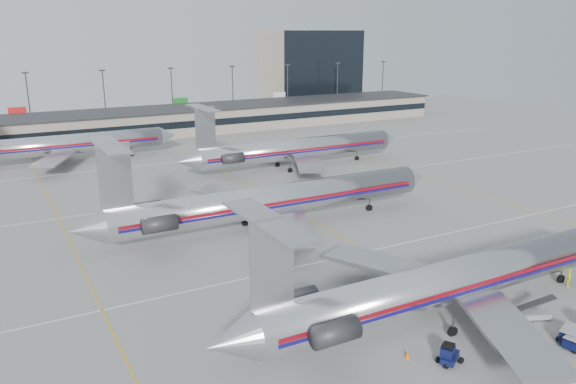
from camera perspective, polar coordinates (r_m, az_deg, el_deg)
ground at (r=59.44m, az=13.78°, el=-9.07°), size 260.00×260.00×0.00m
apron_markings at (r=66.45m, az=8.00°, el=-5.99°), size 160.00×0.15×0.02m
terminal at (r=143.72m, az=-13.34°, el=6.96°), size 162.00×17.00×6.25m
light_mast_row at (r=156.50m, az=-14.88°, el=9.57°), size 163.60×0.40×15.28m
distant_building at (r=194.78m, az=2.15°, el=12.41°), size 30.00×20.00×25.00m
jet_foreground at (r=52.09m, az=16.39°, el=-8.59°), size 47.67×28.07×12.48m
jet_second_row at (r=72.00m, az=-2.00°, el=-0.87°), size 50.42×29.69×13.20m
jet_third_row at (r=104.47m, az=0.57°, el=4.40°), size 46.40×28.54×12.69m
jet_back_row at (r=117.10m, az=-22.58°, el=4.42°), size 46.06×28.33×12.60m
tug_left at (r=46.65m, az=16.02°, el=-15.61°), size 2.28×1.94×1.66m
tug_center at (r=49.26m, az=24.44°, el=-14.74°), size 2.18×1.68×1.59m
cart_inner at (r=53.11m, az=26.87°, el=-12.83°), size 2.57×2.17×1.24m
cart_outer at (r=52.36m, az=27.15°, el=-13.39°), size 2.14×1.67×1.08m
belt_loader at (r=55.54m, az=23.51°, el=-11.23°), size 4.01×2.38×2.06m
ramp_worker_near at (r=63.45m, az=26.64°, el=-7.82°), size 0.81×0.70×1.87m
cone_left at (r=46.83m, az=12.06°, el=-15.81°), size 0.56×0.56×0.63m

